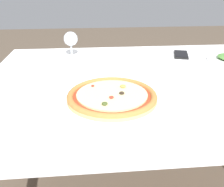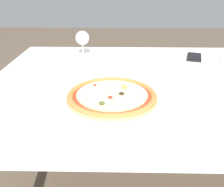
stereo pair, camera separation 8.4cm
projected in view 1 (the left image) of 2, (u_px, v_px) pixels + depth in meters
The scene contains 5 objects.
dining_table at pixel (156, 95), 1.07m from camera, with size 1.43×1.05×0.71m.
pizza_plate at pixel (112, 97), 0.84m from camera, with size 0.32×0.32×0.04m.
fork at pixel (51, 79), 1.03m from camera, with size 0.06×0.17×0.00m.
wine_glass_far_left at pixel (71, 40), 1.27m from camera, with size 0.07×0.07×0.13m.
cell_phone at pixel (181, 54), 1.34m from camera, with size 0.11×0.16×0.01m.
Camera 1 is at (-0.28, -0.94, 1.10)m, focal length 40.00 mm.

